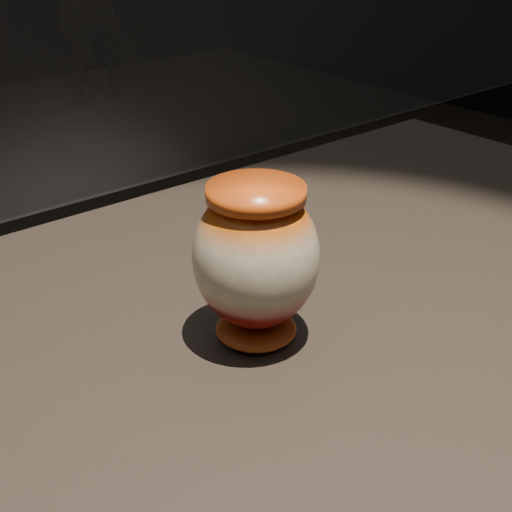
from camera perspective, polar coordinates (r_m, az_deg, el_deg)
The scene contains 1 object.
main_vase at distance 0.77m, azimuth 0.00°, elevation -0.22°, with size 0.18×0.18×0.19m.
Camera 1 is at (-0.27, -0.57, 1.35)m, focal length 50.00 mm.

